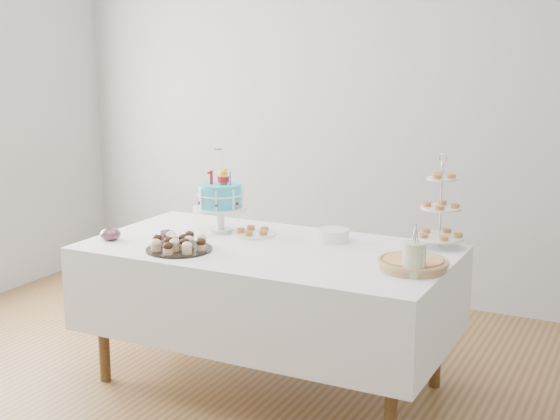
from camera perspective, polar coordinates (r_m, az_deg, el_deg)
The scene contains 12 objects.
floor at distance 4.12m, azimuth -2.83°, elevation -14.08°, with size 5.00×5.00×0.00m, color brown.
walls at distance 3.73m, azimuth -3.05°, elevation 4.88°, with size 5.04×4.04×2.70m.
table at distance 4.16m, azimuth -0.86°, elevation -5.73°, with size 1.92×1.02×0.77m.
birthday_cake at distance 4.40m, azimuth -4.40°, elevation 0.03°, with size 0.31×0.31×0.47m.
cupcake_tray at distance 4.05m, azimuth -7.40°, elevation -2.42°, with size 0.34×0.34×0.08m.
pie at distance 3.74m, azimuth 9.71°, elevation -3.86°, with size 0.34×0.34×0.05m.
tiered_stand at distance 4.13m, azimuth 11.67°, elevation 0.11°, with size 0.26×0.26×0.50m.
plate_stack at distance 4.21m, azimuth 3.93°, elevation -1.86°, with size 0.17×0.17×0.07m.
pastry_plate at distance 4.34m, azimuth -1.94°, elevation -1.63°, with size 0.24×0.24×0.04m.
jam_bowl_a at distance 4.33m, azimuth -12.31°, elevation -1.75°, with size 0.11×0.11×0.07m.
jam_bowl_b at distance 4.27m, azimuth -8.29°, elevation -1.84°, with size 0.10×0.10×0.06m.
utensil_pitcher at distance 3.62m, azimuth 9.78°, elevation -3.48°, with size 0.11×0.11×0.24m.
Camera 1 is at (1.84, -3.21, 1.82)m, focal length 50.00 mm.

